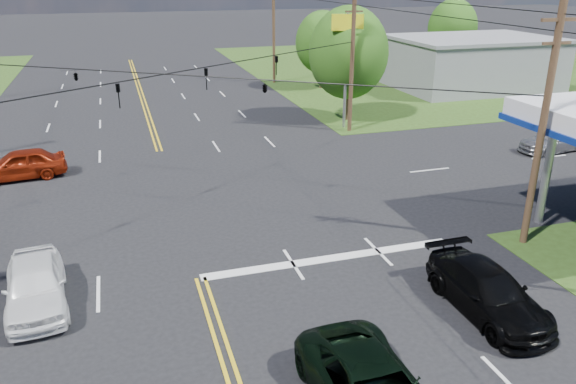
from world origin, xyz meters
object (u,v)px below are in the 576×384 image
object	(u,v)px
pole_ne	(352,59)
tree_right_b	(322,42)
pole_se	(543,125)
tree_far_r	(452,28)
pole_right_far	(274,29)
retail_ne	(472,64)
pickup_white	(35,285)
suv_black	(488,291)
tree_right_a	(348,53)

from	to	relation	value
pole_ne	tree_right_b	xyz separation A→B (m)	(3.50, 15.00, -0.70)
pole_se	tree_far_r	size ratio (longest dim) A/B	1.25
tree_far_r	pole_right_far	bearing A→B (deg)	-174.56
pole_se	tree_right_b	distance (m)	33.19
retail_ne	pickup_white	distance (m)	45.23
pickup_white	retail_ne	bearing A→B (deg)	32.75
pole_se	suv_black	bearing A→B (deg)	-139.80
tree_right_a	tree_far_r	bearing A→B (deg)	41.99
pole_ne	tree_right_b	bearing A→B (deg)	76.87
tree_right_b	pickup_white	world-z (taller)	tree_right_b
retail_ne	suv_black	size ratio (longest dim) A/B	2.76
pole_ne	tree_right_b	distance (m)	15.42
suv_black	pickup_white	xyz separation A→B (m)	(-13.87, 4.64, 0.05)
retail_ne	tree_right_b	size ratio (longest dim) A/B	1.98
pole_se	pole_right_far	size ratio (longest dim) A/B	0.95
pole_ne	pole_right_far	size ratio (longest dim) A/B	0.95
pole_right_far	suv_black	bearing A→B (deg)	-96.29
pole_ne	tree_right_a	xyz separation A→B (m)	(1.00, 3.00, -0.05)
pole_se	tree_right_a	distance (m)	21.02
tree_right_b	tree_far_r	bearing A→B (deg)	18.92
suv_black	pickup_white	bearing A→B (deg)	160.88
tree_right_b	pickup_white	distance (m)	39.04
tree_right_a	suv_black	size ratio (longest dim) A/B	1.61
retail_ne	pole_right_far	bearing A→B (deg)	154.80
tree_far_r	pickup_white	distance (m)	54.96
pole_ne	tree_far_r	size ratio (longest dim) A/B	1.25
pole_right_far	suv_black	xyz separation A→B (m)	(-4.50, -40.80, -4.43)
tree_right_a	pole_se	bearing A→B (deg)	-92.73
tree_right_b	tree_far_r	xyz separation A→B (m)	(17.50, 6.00, 0.33)
suv_black	pole_ne	bearing A→B (deg)	77.72
retail_ne	tree_right_b	bearing A→B (deg)	163.50
pole_right_far	suv_black	distance (m)	41.29
tree_right_b	suv_black	xyz separation A→B (m)	(-8.00, -36.80, -3.48)
retail_ne	pole_right_far	size ratio (longest dim) A/B	1.40
retail_ne	tree_far_r	world-z (taller)	tree_far_r
pole_ne	pickup_white	size ratio (longest dim) A/B	2.06
retail_ne	pole_right_far	world-z (taller)	pole_right_far
pole_se	retail_ne	bearing A→B (deg)	59.62
pole_ne	tree_far_r	distance (m)	29.70
pole_right_far	tree_right_b	size ratio (longest dim) A/B	1.41
pole_ne	pickup_white	world-z (taller)	pole_ne
pole_se	pickup_white	xyz separation A→B (m)	(-18.37, 0.84, -4.13)
retail_ne	tree_far_r	bearing A→B (deg)	68.20
pole_se	tree_right_b	bearing A→B (deg)	83.95
pole_se	pole_ne	world-z (taller)	same
tree_right_b	tree_far_r	distance (m)	18.50
pole_right_far	suv_black	size ratio (longest dim) A/B	1.97
retail_ne	pole_ne	bearing A→B (deg)	-147.09
tree_right_a	retail_ne	bearing A→B (deg)	26.57
pole_ne	tree_right_a	bearing A→B (deg)	71.57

